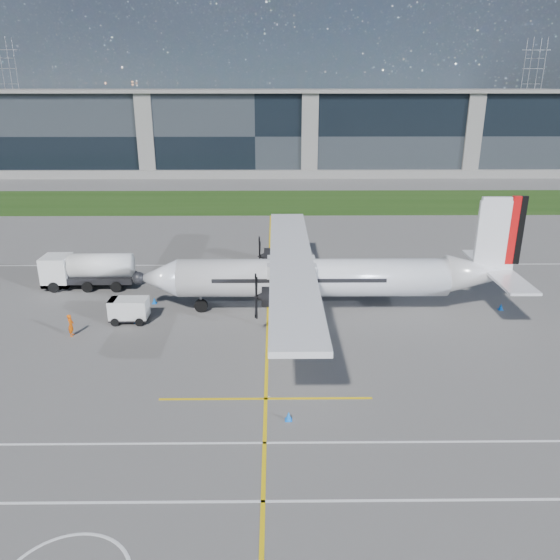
# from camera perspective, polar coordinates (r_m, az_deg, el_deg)

# --- Properties ---
(ground) EXTENTS (400.00, 400.00, 0.00)m
(ground) POSITION_cam_1_polar(r_m,az_deg,el_deg) (74.53, -3.30, 6.89)
(ground) COLOR slate
(ground) RESTS_ON ground
(grass_strip) EXTENTS (400.00, 18.00, 0.04)m
(grass_strip) POSITION_cam_1_polar(r_m,az_deg,el_deg) (82.33, -3.05, 8.16)
(grass_strip) COLOR #1F4011
(grass_strip) RESTS_ON ground
(terminal_building) EXTENTS (120.00, 20.00, 15.00)m
(terminal_building) POSITION_cam_1_polar(r_m,az_deg,el_deg) (112.98, -2.45, 15.19)
(terminal_building) COLOR black
(terminal_building) RESTS_ON ground
(tree_line) EXTENTS (400.00, 6.00, 6.00)m
(tree_line) POSITION_cam_1_polar(r_m,az_deg,el_deg) (173.13, -1.81, 15.33)
(tree_line) COLOR black
(tree_line) RESTS_ON ground
(pylon_west) EXTENTS (9.00, 4.60, 30.00)m
(pylon_west) POSITION_cam_1_polar(r_m,az_deg,el_deg) (200.76, -26.47, 17.44)
(pylon_west) COLOR gray
(pylon_west) RESTS_ON ground
(pylon_east) EXTENTS (9.00, 4.60, 30.00)m
(pylon_east) POSITION_cam_1_polar(r_m,az_deg,el_deg) (199.91, 24.72, 17.69)
(pylon_east) COLOR gray
(pylon_east) RESTS_ON ground
(yellow_taxiway_centerline) EXTENTS (0.20, 70.00, 0.01)m
(yellow_taxiway_centerline) POSITION_cam_1_polar(r_m,az_deg,el_deg) (45.71, -1.21, -1.56)
(yellow_taxiway_centerline) COLOR yellow
(yellow_taxiway_centerline) RESTS_ON ground
(white_lane_line) EXTENTS (90.00, 0.15, 0.01)m
(white_lane_line) POSITION_cam_1_polar(r_m,az_deg,el_deg) (25.21, -9.16, -21.92)
(white_lane_line) COLOR white
(white_lane_line) RESTS_ON ground
(turboprop_aircraft) EXTENTS (28.97, 30.04, 9.01)m
(turboprop_aircraft) POSITION_cam_1_polar(r_m,az_deg,el_deg) (41.06, 4.96, 2.52)
(turboprop_aircraft) COLOR white
(turboprop_aircraft) RESTS_ON ground
(fuel_tanker_truck) EXTENTS (8.10, 2.63, 3.04)m
(fuel_tanker_truck) POSITION_cam_1_polar(r_m,az_deg,el_deg) (49.87, -19.98, 0.91)
(fuel_tanker_truck) COLOR white
(fuel_tanker_truck) RESTS_ON ground
(baggage_tug) EXTENTS (2.97, 1.78, 1.78)m
(baggage_tug) POSITION_cam_1_polar(r_m,az_deg,el_deg) (41.89, -15.49, -3.07)
(baggage_tug) COLOR silver
(baggage_tug) RESTS_ON ground
(ground_crew_person) EXTENTS (0.60, 0.79, 1.84)m
(ground_crew_person) POSITION_cam_1_polar(r_m,az_deg,el_deg) (40.83, -21.04, -4.28)
(ground_crew_person) COLOR #F25907
(ground_crew_person) RESTS_ON ground
(safety_cone_nose_port) EXTENTS (0.36, 0.36, 0.50)m
(safety_cone_nose_port) POSITION_cam_1_polar(r_m,az_deg,el_deg) (41.74, -14.77, -4.04)
(safety_cone_nose_port) COLOR blue
(safety_cone_nose_port) RESTS_ON ground
(safety_cone_tail) EXTENTS (0.36, 0.36, 0.50)m
(safety_cone_tail) POSITION_cam_1_polar(r_m,az_deg,el_deg) (46.04, 22.08, -2.60)
(safety_cone_tail) COLOR blue
(safety_cone_tail) RESTS_ON ground
(safety_cone_fwd) EXTENTS (0.36, 0.36, 0.50)m
(safety_cone_fwd) POSITION_cam_1_polar(r_m,az_deg,el_deg) (44.53, -15.81, -2.60)
(safety_cone_fwd) COLOR blue
(safety_cone_fwd) RESTS_ON ground
(safety_cone_portwing) EXTENTS (0.36, 0.36, 0.50)m
(safety_cone_portwing) POSITION_cam_1_polar(r_m,az_deg,el_deg) (29.50, 0.90, -14.02)
(safety_cone_portwing) COLOR blue
(safety_cone_portwing) RESTS_ON ground
(safety_cone_nose_stbd) EXTENTS (0.36, 0.36, 0.50)m
(safety_cone_nose_stbd) POSITION_cam_1_polar(r_m,az_deg,el_deg) (45.02, -12.99, -2.10)
(safety_cone_nose_stbd) COLOR blue
(safety_cone_nose_stbd) RESTS_ON ground
(safety_cone_stbdwing) EXTENTS (0.36, 0.36, 0.50)m
(safety_cone_stbdwing) POSITION_cam_1_polar(r_m,az_deg,el_deg) (56.65, 0.83, 2.99)
(safety_cone_stbdwing) COLOR blue
(safety_cone_stbdwing) RESTS_ON ground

